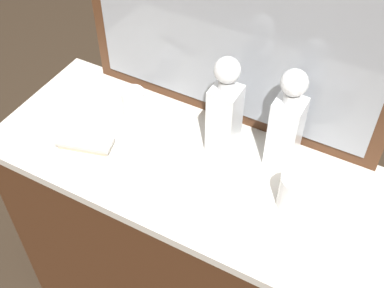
{
  "coord_description": "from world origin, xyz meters",
  "views": [
    {
      "loc": [
        0.45,
        -0.82,
        1.89
      ],
      "look_at": [
        0.0,
        0.0,
        0.93
      ],
      "focal_mm": 46.5,
      "sensor_mm": 36.0,
      "label": 1
    }
  ],
  "objects": [
    {
      "name": "dresser",
      "position": [
        0.0,
        0.0,
        0.42
      ],
      "size": [
        1.19,
        0.49,
        0.85
      ],
      "color": "#472816",
      "rests_on": "ground_plane"
    },
    {
      "name": "crystal_decanter_left",
      "position": [
        0.05,
        0.1,
        0.97
      ],
      "size": [
        0.08,
        0.08,
        0.31
      ],
      "color": "white",
      "rests_on": "dresser"
    },
    {
      "name": "dresser_mirror",
      "position": [
        0.0,
        0.23,
        1.16
      ],
      "size": [
        0.92,
        0.03,
        0.63
      ],
      "color": "#472816",
      "rests_on": "dresser"
    },
    {
      "name": "crystal_decanter_right",
      "position": [
        0.21,
        0.13,
        0.97
      ],
      "size": [
        0.08,
        0.08,
        0.31
      ],
      "color": "white",
      "rests_on": "dresser"
    },
    {
      "name": "crystal_tumbler_right",
      "position": [
        0.3,
        -0.0,
        0.9
      ],
      "size": [
        0.08,
        0.08,
        0.1
      ],
      "color": "white",
      "rests_on": "dresser"
    },
    {
      "name": "crystal_tumbler_left",
      "position": [
        -0.26,
        0.1,
        0.89
      ],
      "size": [
        0.07,
        0.07,
        0.09
      ],
      "color": "white",
      "rests_on": "dresser"
    },
    {
      "name": "silver_brush_far_left",
      "position": [
        -0.31,
        -0.09,
        0.86
      ],
      "size": [
        0.17,
        0.1,
        0.02
      ],
      "color": "#B7A88C",
      "rests_on": "dresser"
    }
  ]
}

